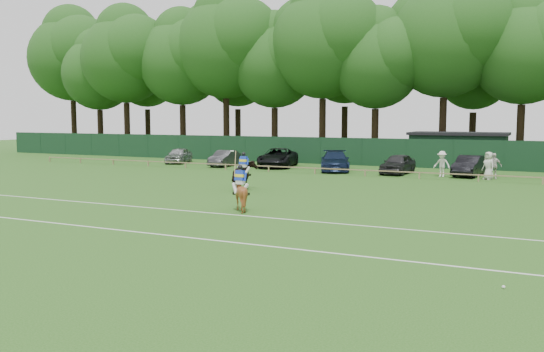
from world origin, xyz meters
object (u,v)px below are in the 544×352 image
Objects in this scene: suv_black at (278,158)px; sedan_navy at (335,161)px; polo_ball at (504,287)px; hatch_grey at (398,164)px; horse_dark at (244,176)px; spectator_left at (442,164)px; utility_shed at (458,149)px; sedan_silver at (179,155)px; estate_black at (469,166)px; horse_chestnut at (240,194)px; sedan_grey at (225,158)px; spectator_mid at (494,166)px; spectator_right at (488,166)px.

sedan_navy is at bearing -24.08° from suv_black.
polo_ball is at bearing -68.59° from suv_black.
hatch_grey is (5.22, -0.21, -0.03)m from sedan_navy.
spectator_left is at bearing -127.39° from horse_dark.
suv_black is at bearing -151.14° from utility_shed.
sedan_navy is at bearing -20.64° from sedan_silver.
sedan_navy is 0.66× the size of utility_shed.
sedan_silver is 0.93× the size of estate_black.
polo_ball is (12.10, -7.88, -0.76)m from horse_chestnut.
sedan_silver is 26.47m from estate_black.
estate_black reaches higher than sedan_grey.
sedan_navy reaches higher than estate_black.
suv_black is at bearing 124.34° from polo_ball.
estate_black is at bearing -18.45° from sedan_silver.
sedan_silver is 2.29× the size of spectator_left.
horse_dark is 18.62m from spectator_mid.
sedan_grey is 2.18× the size of spectator_right.
suv_black reaches higher than sedan_silver.
suv_black is (-4.85, 15.24, -0.05)m from horse_dark.
horse_chestnut is (3.51, -6.82, -0.08)m from horse_dark.
spectator_right is (-0.28, -0.71, 0.06)m from spectator_mid.
sedan_silver is at bearing -175.13° from estate_black.
utility_shed is (18.89, 8.94, 0.83)m from sedan_grey.
spectator_mid reaches higher than hatch_grey.
hatch_grey is at bearing -167.40° from estate_black.
horse_dark is at bearing -61.25° from horse_chestnut.
hatch_grey is at bearing 108.47° from polo_ball.
hatch_grey is 2.46× the size of spectator_mid.
horse_chestnut reaches higher than sedan_grey.
utility_shed is (14.15, 7.80, 0.71)m from suv_black.
hatch_grey is at bearing -114.98° from horse_dark.
spectator_right reaches higher than sedan_silver.
spectator_mid is (3.56, 0.14, -0.03)m from spectator_left.
suv_black is at bearing -67.73° from horse_chestnut.
spectator_left is 9.94m from utility_shed.
estate_black is (10.42, 0.38, -0.04)m from sedan_navy.
horse_dark reaches higher than sedan_grey.
horse_dark is 18.36m from estate_black.
horse_chestnut is 24.69m from sedan_grey.
spectator_right reaches higher than sedan_navy.
spectator_right is at bearing -21.61° from suv_black.
spectator_right is at bearing -120.06° from spectator_mid.
utility_shed is at bearing 26.31° from sedan_navy.
estate_black is 2.52× the size of spectator_mid.
estate_black is at bearing -108.45° from horse_chestnut.
estate_black is (11.26, 14.50, -0.11)m from horse_dark.
sedan_grey is 47.84× the size of polo_ball.
polo_ball is (6.11, -27.82, -0.91)m from spectator_left.
horse_chestnut is at bearing -64.59° from sedan_grey.
sedan_navy is (0.84, 14.12, -0.07)m from horse_dark.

